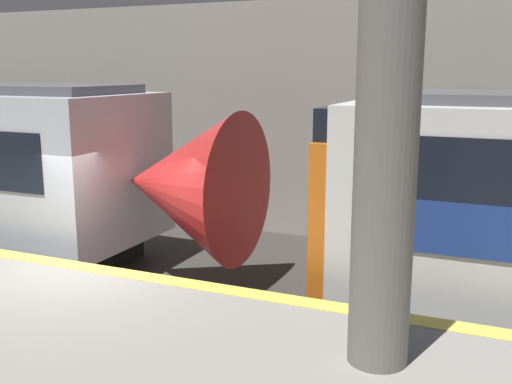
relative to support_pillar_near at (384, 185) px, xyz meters
name	(u,v)px	position (x,y,z in m)	size (l,w,h in m)	color
ground_plane	(86,329)	(-4.63, 1.27, -2.79)	(120.00, 120.00, 0.00)	#33302D
station_rear_barrier	(253,119)	(-4.63, 7.51, -0.12)	(50.00, 0.15, 5.35)	#9E998E
support_pillar_near	(384,185)	(0.00, 0.00, 0.00)	(0.58, 0.58, 3.50)	slate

